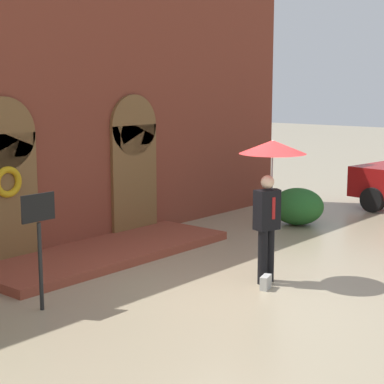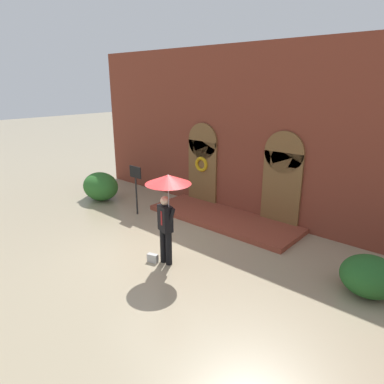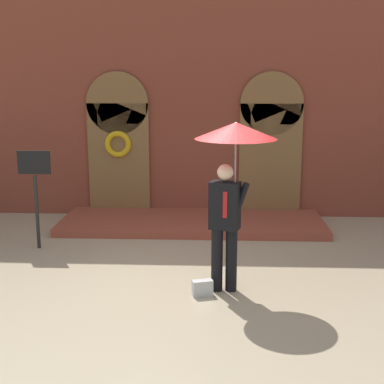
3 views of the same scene
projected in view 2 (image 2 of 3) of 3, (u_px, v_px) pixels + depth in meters
name	position (u px, v px, depth m)	size (l,w,h in m)	color
ground_plane	(156.00, 253.00, 9.28)	(80.00, 80.00, 0.00)	tan
building_facade	(244.00, 137.00, 11.44)	(14.00, 2.30, 5.60)	brown
person_with_umbrella	(167.00, 193.00, 8.14)	(1.10, 1.10, 2.36)	black
handbag	(153.00, 258.00, 8.79)	(0.28, 0.12, 0.22)	#B7B7B2
sign_post	(136.00, 182.00, 11.70)	(0.56, 0.06, 1.72)	black
shrub_left	(101.00, 186.00, 13.37)	(1.52, 1.23, 1.09)	#2D6B28
shrub_right	(370.00, 276.00, 7.38)	(1.22, 1.21, 0.86)	#235B23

